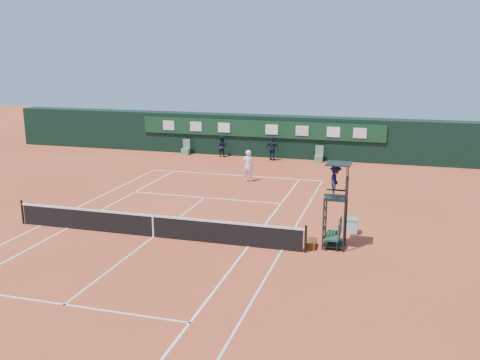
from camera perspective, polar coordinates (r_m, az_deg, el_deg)
name	(u,v)px	position (r m, az deg, el deg)	size (l,w,h in m)	color
ground	(154,237)	(22.79, -9.20, -6.02)	(90.00, 90.00, 0.00)	#BD4E2C
court_lines	(154,237)	(22.79, -9.20, -6.00)	(11.05, 23.85, 0.01)	silver
tennis_net	(153,225)	(22.63, -9.25, -4.80)	(12.90, 0.10, 1.10)	black
back_wall	(261,135)	(39.69, 2.25, 4.79)	(40.00, 1.65, 3.00)	black
linesman_chair_left	(186,150)	(40.38, -5.81, 3.16)	(0.55, 0.50, 1.15)	#5A8A5F
linesman_chair_right	(319,158)	(37.86, 8.41, 2.39)	(0.55, 0.50, 1.15)	#54815B
umpire_chair	(336,187)	(20.93, 10.21, -0.79)	(0.96, 0.95, 3.42)	black
player_bench	(336,233)	(21.56, 10.20, -5.54)	(0.56, 1.20, 1.10)	#183C25
tennis_bag	(312,244)	(21.51, 7.66, -6.76)	(0.34, 0.77, 0.29)	black
cooler	(351,226)	(23.36, 11.77, -4.80)	(0.57, 0.57, 0.65)	silver
tennis_ball	(210,182)	(31.73, -3.25, -0.18)	(0.07, 0.07, 0.07)	#CBE936
player	(248,166)	(31.71, 0.87, 1.53)	(0.70, 0.46, 1.91)	white
ball_kid_left	(222,146)	(39.26, -1.97, 3.60)	(0.75, 0.58, 1.54)	black
ball_kid_right	(272,149)	(37.96, 3.48, 3.35)	(0.99, 0.41, 1.69)	black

